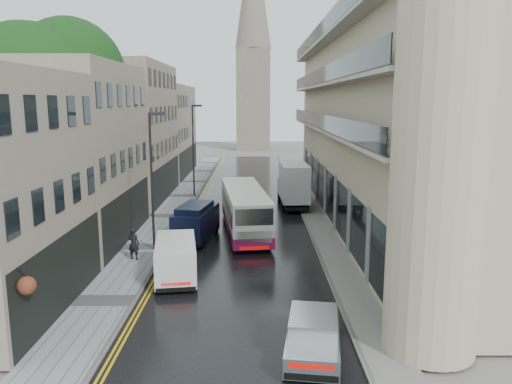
{
  "coord_description": "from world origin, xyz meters",
  "views": [
    {
      "loc": [
        0.84,
        -10.03,
        8.86
      ],
      "look_at": [
        0.89,
        18.0,
        3.72
      ],
      "focal_mm": 35.0,
      "sensor_mm": 36.0,
      "label": 1
    }
  ],
  "objects_px": {
    "silver_hatchback": "(286,353)",
    "lamp_post_near": "(152,183)",
    "white_lorry": "(283,188)",
    "navy_van": "(174,227)",
    "tree_near": "(33,133)",
    "tree_far": "(103,132)",
    "pedestrian": "(134,244)",
    "lamp_post_far": "(193,151)",
    "cream_bus": "(232,221)",
    "white_van": "(156,271)"
  },
  "relations": [
    {
      "from": "silver_hatchback",
      "to": "lamp_post_near",
      "type": "relative_size",
      "value": 0.51
    },
    {
      "from": "white_lorry",
      "to": "navy_van",
      "type": "xyz_separation_m",
      "value": [
        -7.21,
        -9.99,
        -0.65
      ]
    },
    {
      "from": "navy_van",
      "to": "lamp_post_near",
      "type": "xyz_separation_m",
      "value": [
        -1.07,
        -0.99,
        2.9
      ]
    },
    {
      "from": "tree_near",
      "to": "tree_far",
      "type": "relative_size",
      "value": 1.11
    },
    {
      "from": "pedestrian",
      "to": "lamp_post_near",
      "type": "bearing_deg",
      "value": -96.62
    },
    {
      "from": "tree_far",
      "to": "lamp_post_far",
      "type": "relative_size",
      "value": 1.49
    },
    {
      "from": "cream_bus",
      "to": "white_lorry",
      "type": "height_order",
      "value": "white_lorry"
    },
    {
      "from": "tree_far",
      "to": "lamp_post_far",
      "type": "xyz_separation_m",
      "value": [
        7.31,
        3.06,
        -1.94
      ]
    },
    {
      "from": "white_lorry",
      "to": "lamp_post_far",
      "type": "height_order",
      "value": "lamp_post_far"
    },
    {
      "from": "tree_far",
      "to": "white_van",
      "type": "relative_size",
      "value": 2.76
    },
    {
      "from": "white_van",
      "to": "navy_van",
      "type": "distance_m",
      "value": 7.49
    },
    {
      "from": "white_van",
      "to": "navy_van",
      "type": "relative_size",
      "value": 0.94
    },
    {
      "from": "silver_hatchback",
      "to": "lamp_post_near",
      "type": "height_order",
      "value": "lamp_post_near"
    },
    {
      "from": "white_lorry",
      "to": "navy_van",
      "type": "relative_size",
      "value": 1.49
    },
    {
      "from": "tree_near",
      "to": "navy_van",
      "type": "height_order",
      "value": "tree_near"
    },
    {
      "from": "navy_van",
      "to": "lamp_post_near",
      "type": "height_order",
      "value": "lamp_post_near"
    },
    {
      "from": "cream_bus",
      "to": "navy_van",
      "type": "xyz_separation_m",
      "value": [
        -3.49,
        -0.39,
        -0.26
      ]
    },
    {
      "from": "cream_bus",
      "to": "silver_hatchback",
      "type": "xyz_separation_m",
      "value": [
        2.48,
        -15.14,
        -0.71
      ]
    },
    {
      "from": "tree_near",
      "to": "lamp_post_near",
      "type": "height_order",
      "value": "tree_near"
    },
    {
      "from": "cream_bus",
      "to": "navy_van",
      "type": "bearing_deg",
      "value": 179.4
    },
    {
      "from": "tree_near",
      "to": "pedestrian",
      "type": "xyz_separation_m",
      "value": [
        6.57,
        -3.27,
        -5.92
      ]
    },
    {
      "from": "pedestrian",
      "to": "lamp_post_near",
      "type": "distance_m",
      "value": 3.75
    },
    {
      "from": "navy_van",
      "to": "lamp_post_far",
      "type": "xyz_separation_m",
      "value": [
        -0.78,
        16.41,
        3.05
      ]
    },
    {
      "from": "tree_near",
      "to": "white_lorry",
      "type": "xyz_separation_m",
      "value": [
        15.6,
        9.64,
        -5.05
      ]
    },
    {
      "from": "lamp_post_far",
      "to": "lamp_post_near",
      "type": "bearing_deg",
      "value": -92.17
    },
    {
      "from": "cream_bus",
      "to": "lamp_post_far",
      "type": "height_order",
      "value": "lamp_post_far"
    },
    {
      "from": "silver_hatchback",
      "to": "white_van",
      "type": "height_order",
      "value": "white_van"
    },
    {
      "from": "lamp_post_near",
      "to": "white_lorry",
      "type": "bearing_deg",
      "value": 38.23
    },
    {
      "from": "lamp_post_far",
      "to": "white_van",
      "type": "bearing_deg",
      "value": -88.52
    },
    {
      "from": "tree_far",
      "to": "white_van",
      "type": "bearing_deg",
      "value": -67.97
    },
    {
      "from": "cream_bus",
      "to": "navy_van",
      "type": "distance_m",
      "value": 3.52
    },
    {
      "from": "white_van",
      "to": "tree_near",
      "type": "bearing_deg",
      "value": 129.59
    },
    {
      "from": "tree_near",
      "to": "white_lorry",
      "type": "bearing_deg",
      "value": 31.73
    },
    {
      "from": "white_lorry",
      "to": "lamp_post_near",
      "type": "bearing_deg",
      "value": -128.92
    },
    {
      "from": "white_lorry",
      "to": "silver_hatchback",
      "type": "relative_size",
      "value": 1.74
    },
    {
      "from": "white_van",
      "to": "pedestrian",
      "type": "height_order",
      "value": "white_van"
    },
    {
      "from": "tree_far",
      "to": "white_lorry",
      "type": "bearing_deg",
      "value": -12.38
    },
    {
      "from": "tree_near",
      "to": "lamp_post_near",
      "type": "xyz_separation_m",
      "value": [
        7.31,
        -1.34,
        -2.8
      ]
    },
    {
      "from": "cream_bus",
      "to": "silver_hatchback",
      "type": "distance_m",
      "value": 15.35
    },
    {
      "from": "tree_far",
      "to": "cream_bus",
      "type": "relative_size",
      "value": 1.15
    },
    {
      "from": "tree_near",
      "to": "lamp_post_far",
      "type": "distance_m",
      "value": 17.97
    },
    {
      "from": "tree_near",
      "to": "white_lorry",
      "type": "relative_size",
      "value": 1.95
    },
    {
      "from": "pedestrian",
      "to": "lamp_post_far",
      "type": "bearing_deg",
      "value": -78.81
    },
    {
      "from": "white_lorry",
      "to": "silver_hatchback",
      "type": "distance_m",
      "value": 24.79
    },
    {
      "from": "pedestrian",
      "to": "tree_near",
      "type": "bearing_deg",
      "value": -12.2
    },
    {
      "from": "tree_far",
      "to": "white_van",
      "type": "xyz_separation_m",
      "value": [
        8.43,
        -20.82,
        -5.19
      ]
    },
    {
      "from": "navy_van",
      "to": "pedestrian",
      "type": "xyz_separation_m",
      "value": [
        -1.81,
        -2.92,
        -0.22
      ]
    },
    {
      "from": "cream_bus",
      "to": "lamp_post_far",
      "type": "distance_m",
      "value": 16.8
    },
    {
      "from": "lamp_post_near",
      "to": "pedestrian",
      "type": "bearing_deg",
      "value": -125.61
    },
    {
      "from": "silver_hatchback",
      "to": "pedestrian",
      "type": "height_order",
      "value": "pedestrian"
    }
  ]
}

